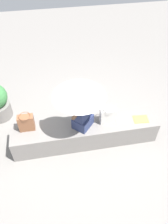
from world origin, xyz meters
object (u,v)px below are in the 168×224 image
object	(u,v)px
parasol	(79,91)
magazine	(141,119)
tote_bag_canvas	(26,123)
person_seated	(83,111)
handbag_black	(108,115)

from	to	relation	value
parasol	magazine	world-z (taller)	parasol
tote_bag_canvas	magazine	bearing A→B (deg)	176.25
person_seated	parasol	bearing A→B (deg)	41.57
person_seated	tote_bag_canvas	world-z (taller)	person_seated
handbag_black	parasol	bearing A→B (deg)	7.49
tote_bag_canvas	magazine	size ratio (longest dim) A/B	1.24
parasol	handbag_black	xyz separation A→B (m)	(-0.54, -0.07, -0.72)
parasol	tote_bag_canvas	bearing A→B (deg)	-9.26
person_seated	parasol	size ratio (longest dim) A/B	0.88
parasol	magazine	bearing A→B (deg)	-179.29
tote_bag_canvas	person_seated	bearing A→B (deg)	174.51
person_seated	tote_bag_canvas	xyz separation A→B (m)	(1.01, -0.10, -0.22)
handbag_black	magazine	world-z (taller)	handbag_black
handbag_black	tote_bag_canvas	bearing A→B (deg)	-3.20
parasol	handbag_black	bearing A→B (deg)	-172.51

